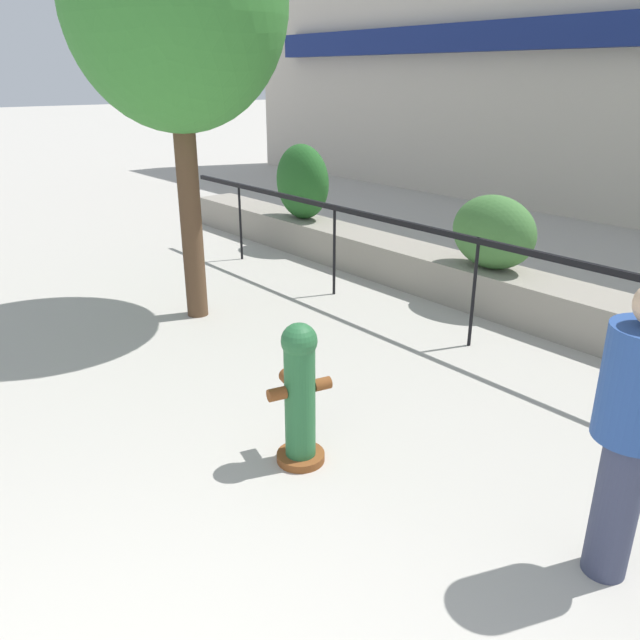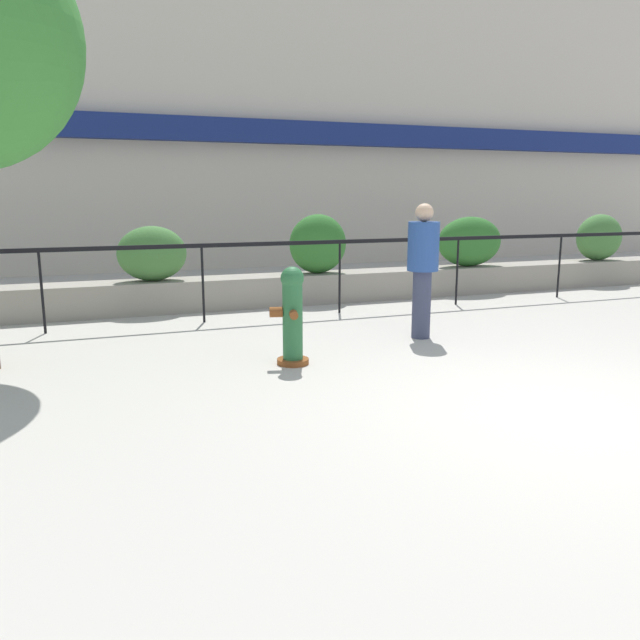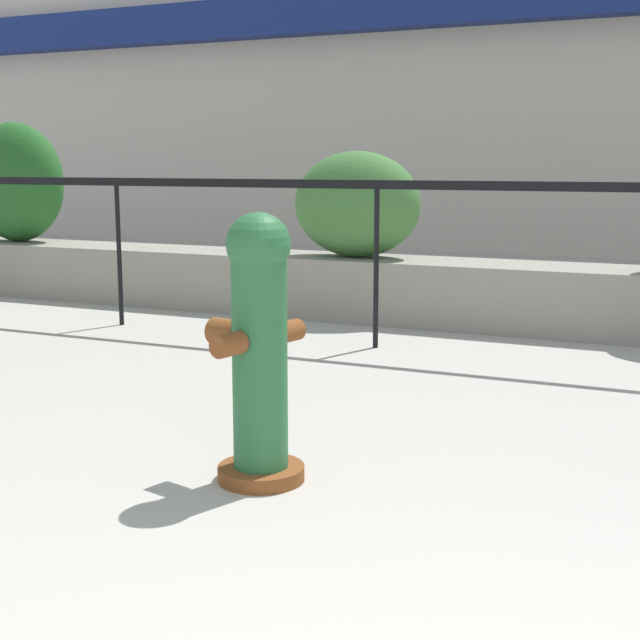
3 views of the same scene
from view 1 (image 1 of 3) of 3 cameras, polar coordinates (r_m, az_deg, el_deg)
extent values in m
cylinder|color=black|center=(9.55, -7.29, 8.88)|extent=(0.04, 0.04, 1.15)
cylinder|color=black|center=(7.89, 1.31, 6.35)|extent=(0.04, 0.04, 1.15)
cylinder|color=black|center=(6.50, 13.86, 2.38)|extent=(0.04, 0.04, 1.15)
ellipsoid|color=#235B23|center=(9.99, -1.64, 12.52)|extent=(1.07, 0.62, 1.15)
ellipsoid|color=#427538|center=(7.60, 15.57, 7.75)|extent=(1.07, 0.65, 0.86)
cylinder|color=brown|center=(4.68, -1.78, -12.36)|extent=(0.43, 0.43, 0.06)
cylinder|color=#286638|center=(4.44, -1.84, -7.48)|extent=(0.27, 0.27, 0.85)
sphere|color=#286638|center=(4.23, -1.92, -1.92)|extent=(0.25, 0.25, 0.25)
cylinder|color=brown|center=(4.54, -2.80, -5.36)|extent=(0.16, 0.14, 0.11)
cylinder|color=brown|center=(4.46, 0.18, -5.86)|extent=(0.12, 0.14, 0.09)
cylinder|color=brown|center=(4.33, -3.96, -6.78)|extent=(0.12, 0.14, 0.09)
cylinder|color=brown|center=(7.18, -11.73, 9.10)|extent=(0.24, 0.24, 2.30)
cylinder|color=#383D56|center=(3.90, 25.41, -15.15)|extent=(0.28, 0.28, 0.88)
camera|label=2|loc=(6.52, -75.96, -2.09)|focal=35.00mm
camera|label=3|loc=(2.09, -51.27, -29.30)|focal=50.00mm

